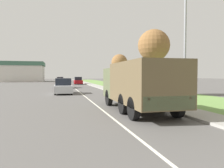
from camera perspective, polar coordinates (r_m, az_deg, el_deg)
The scene contains 13 objects.
ground_plane at distance 40.36m, azimuth -10.26°, elevation -0.68°, with size 180.00×180.00×0.00m, color #565451.
lane_centre_stripe at distance 40.36m, azimuth -10.26°, elevation -0.67°, with size 0.12×120.00×0.00m.
sidewalk_right at distance 40.89m, azimuth -3.96°, elevation -0.52°, with size 1.80×120.00×0.12m.
grass_strip_right at distance 41.88m, azimuth 1.98°, elevation -0.52°, with size 7.00×120.00×0.02m.
military_truck at distance 12.75m, azimuth 6.93°, elevation 0.09°, with size 2.56×7.62×2.81m.
car_nearest_ahead at distance 25.37m, azimuth -12.66°, elevation -0.71°, with size 1.92×4.82×1.74m.
car_second_ahead at distance 36.59m, azimuth -12.24°, elevation 0.05°, with size 1.76×4.74×1.48m.
car_third_ahead at distance 50.51m, azimuth -8.84°, elevation 0.79°, with size 1.77×4.11×1.70m.
car_fourth_ahead at distance 59.40m, azimuth -13.41°, elevation 0.95°, with size 1.87×4.65×1.62m.
lamp_post at distance 13.88m, azimuth 17.94°, elevation 14.15°, with size 1.69×0.24×8.30m.
tree_mid_right at distance 22.99m, azimuth 10.86°, elevation 9.84°, with size 3.25×3.25×6.74m.
tree_far_right at distance 38.31m, azimuth 1.95°, elevation 5.64°, with size 2.82×2.82×5.73m.
building_distant at distance 76.43m, azimuth -23.22°, elevation 2.96°, with size 15.97×11.70×6.28m.
Camera 1 is at (-2.57, -0.22, 2.10)m, focal length 35.00 mm.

